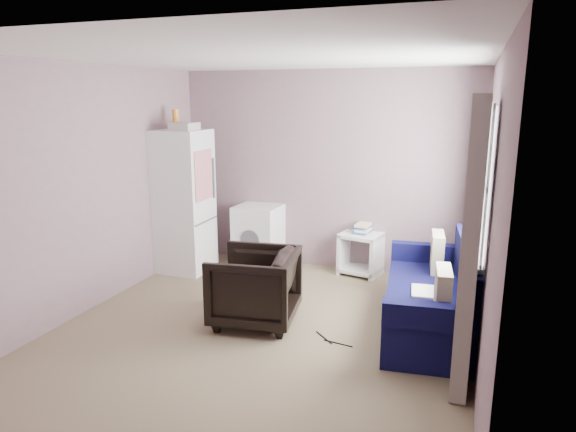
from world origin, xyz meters
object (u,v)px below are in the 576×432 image
(washing_machine, at_px, (259,234))
(sofa, at_px, (439,299))
(armchair, at_px, (254,283))
(side_table, at_px, (362,250))
(fridge, at_px, (184,200))

(washing_machine, distance_m, sofa, 2.67)
(armchair, distance_m, side_table, 1.90)
(armchair, xyz_separation_m, side_table, (0.69, 1.77, -0.10))
(armchair, xyz_separation_m, sofa, (1.70, 0.44, -0.10))
(washing_machine, bearing_deg, side_table, 5.77)
(armchair, height_order, fridge, fridge)
(armchair, bearing_deg, washing_machine, -166.71)
(armchair, distance_m, washing_machine, 1.81)
(fridge, xyz_separation_m, side_table, (2.15, 0.60, -0.60))
(armchair, xyz_separation_m, fridge, (-1.46, 1.16, 0.50))
(washing_machine, height_order, side_table, washing_machine)
(fridge, height_order, sofa, fridge)
(fridge, bearing_deg, washing_machine, 31.67)
(fridge, bearing_deg, side_table, 14.55)
(fridge, bearing_deg, sofa, -14.08)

